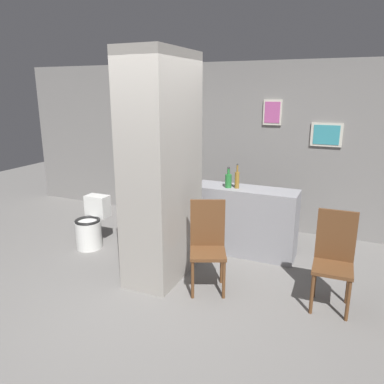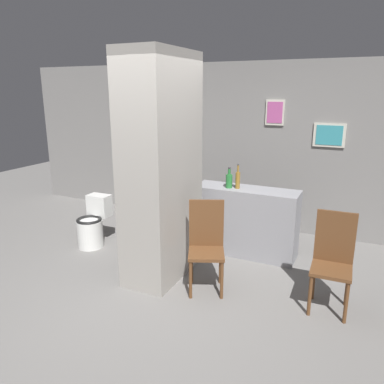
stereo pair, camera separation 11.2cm
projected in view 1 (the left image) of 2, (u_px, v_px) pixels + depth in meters
name	position (u px, v px, depth m)	size (l,w,h in m)	color
ground_plane	(149.00, 295.00, 4.12)	(14.00, 14.00, 0.00)	slate
wall_back	(228.00, 145.00, 6.09)	(8.00, 0.09, 2.60)	gray
pillar_center	(162.00, 169.00, 4.28)	(0.58, 1.07, 2.60)	gray
counter_shelf	(244.00, 221.00, 5.08)	(1.39, 0.44, 0.92)	gray
toilet	(91.00, 226.00, 5.33)	(0.37, 0.53, 0.71)	silver
chair_near_pillar	(208.00, 242.00, 4.15)	(0.51, 0.51, 1.01)	brown
chair_by_doorway	(334.00, 257.00, 3.80)	(0.40, 0.40, 1.01)	brown
bicycle	(171.00, 210.00, 5.81)	(1.72, 0.42, 0.76)	black
bottle_tall	(237.00, 179.00, 4.92)	(0.06, 0.06, 0.33)	olive
bottle_short	(228.00, 180.00, 4.96)	(0.09, 0.09, 0.29)	#267233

